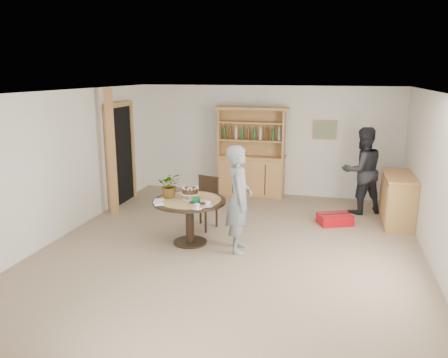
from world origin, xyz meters
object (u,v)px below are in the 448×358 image
sideboard (398,199)px  dining_chair (205,199)px  hutch (251,166)px  adult_person (362,171)px  teen_boy (239,199)px  red_suitcase (335,219)px  dining_table (190,209)px

sideboard → dining_chair: dining_chair is taller
hutch → adult_person: size_ratio=1.17×
hutch → dining_chair: (-0.41, -2.32, -0.15)m
teen_boy → adult_person: 3.20m
teen_boy → adult_person: (1.97, 2.52, 0.02)m
red_suitcase → hutch: bearing=117.2°
dining_chair → hutch: bearing=97.2°
teen_boy → adult_person: size_ratio=0.98×
adult_person → hutch: bearing=-44.3°
hutch → adult_person: hutch is taller
sideboard → teen_boy: (-2.62, -2.00, 0.38)m
dining_chair → adult_person: bearing=47.0°
hutch → sideboard: size_ratio=1.62×
hutch → adult_person: bearing=-16.7°
sideboard → teen_boy: bearing=-142.7°
dining_chair → red_suitcase: dining_chair is taller
sideboard → red_suitcase: sideboard is taller
sideboard → dining_chair: (-3.45, -1.07, 0.06)m
teen_boy → dining_chair: bearing=29.9°
dining_table → red_suitcase: 2.86m
hutch → sideboard: hutch is taller
sideboard → adult_person: size_ratio=0.72×
sideboard → teen_boy: size_ratio=0.74×
adult_person → red_suitcase: 1.26m
dining_table → red_suitcase: dining_table is taller
red_suitcase → teen_boy: bearing=-155.2°
hutch → dining_table: size_ratio=1.70×
sideboard → teen_boy: 3.32m
hutch → dining_chair: 2.36m
dining_chair → red_suitcase: size_ratio=1.33×
hutch → dining_chair: hutch is taller
dining_table → teen_boy: (0.85, -0.10, 0.25)m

